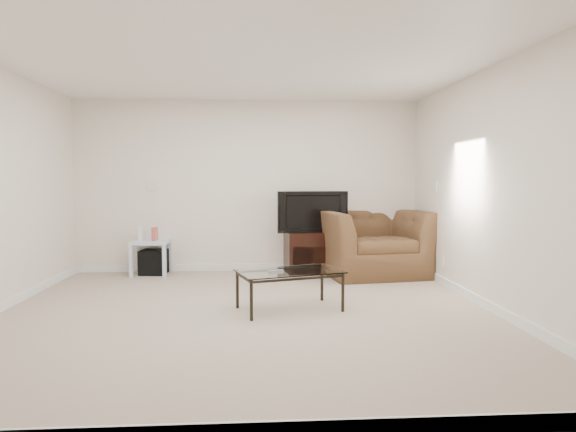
{
  "coord_description": "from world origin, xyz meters",
  "views": [
    {
      "loc": [
        0.09,
        -5.06,
        1.35
      ],
      "look_at": [
        0.5,
        1.2,
        0.9
      ],
      "focal_mm": 32.0,
      "sensor_mm": 36.0,
      "label": 1
    }
  ],
  "objects": [
    {
      "name": "recliner",
      "position": [
        1.75,
        2.05,
        0.61
      ],
      "size": [
        1.51,
        1.1,
        1.22
      ],
      "primitive_type": "imported",
      "rotation": [
        0.0,
        0.0,
        0.14
      ],
      "color": "brown",
      "rests_on": "floor"
    },
    {
      "name": "subwoofer",
      "position": [
        -1.35,
        2.3,
        0.17
      ],
      "size": [
        0.39,
        0.39,
        0.35
      ],
      "primitive_type": "cube",
      "rotation": [
        0.0,
        0.0,
        -0.11
      ],
      "color": "black",
      "rests_on": "floor"
    },
    {
      "name": "game_console",
      "position": [
        -1.5,
        2.26,
        0.59
      ],
      "size": [
        0.07,
        0.17,
        0.22
      ],
      "primitive_type": "cube",
      "rotation": [
        0.0,
        0.0,
        -0.12
      ],
      "color": "white",
      "rests_on": "side_table"
    },
    {
      "name": "remote",
      "position": [
        0.3,
        0.1,
        0.42
      ],
      "size": [
        0.17,
        0.11,
        0.02
      ],
      "primitive_type": "cube",
      "rotation": [
        0.0,
        0.0,
        0.45
      ],
      "color": "#B2B2B7",
      "rests_on": "coffee_table"
    },
    {
      "name": "plate_right_outlet",
      "position": [
        2.49,
        1.3,
        0.3
      ],
      "size": [
        0.02,
        0.08,
        0.12
      ],
      "primitive_type": "cube",
      "color": "white",
      "rests_on": "wall_right"
    },
    {
      "name": "wall_right",
      "position": [
        2.5,
        0.0,
        1.25
      ],
      "size": [
        0.02,
        5.0,
        2.5
      ],
      "primitive_type": "cube",
      "color": "silver",
      "rests_on": "ground"
    },
    {
      "name": "television",
      "position": [
        0.9,
        2.25,
        0.89
      ],
      "size": [
        0.96,
        0.31,
        0.59
      ],
      "primitive_type": "imported",
      "rotation": [
        0.0,
        0.0,
        0.13
      ],
      "color": "black",
      "rests_on": "tv_stand"
    },
    {
      "name": "game_case",
      "position": [
        -1.32,
        2.26,
        0.58
      ],
      "size": [
        0.07,
        0.15,
        0.19
      ],
      "primitive_type": "cube",
      "rotation": [
        0.0,
        0.0,
        -0.15
      ],
      "color": "#CC4C4C",
      "rests_on": "side_table"
    },
    {
      "name": "side_table",
      "position": [
        -1.38,
        2.28,
        0.24
      ],
      "size": [
        0.51,
        0.51,
        0.48
      ],
      "primitive_type": null,
      "rotation": [
        0.0,
        0.0,
        -0.01
      ],
      "color": "silver",
      "rests_on": "floor"
    },
    {
      "name": "coffee_table",
      "position": [
        0.45,
        0.15,
        0.2
      ],
      "size": [
        1.17,
        0.86,
        0.41
      ],
      "primitive_type": null,
      "rotation": [
        0.0,
        0.0,
        0.29
      ],
      "color": "black",
      "rests_on": "floor"
    },
    {
      "name": "ceiling",
      "position": [
        0.0,
        0.0,
        2.5
      ],
      "size": [
        5.0,
        5.0,
        0.0
      ],
      "primitive_type": "plane",
      "color": "white",
      "rests_on": "ground"
    },
    {
      "name": "dvd_player",
      "position": [
        0.9,
        2.24,
        0.5
      ],
      "size": [
        0.45,
        0.34,
        0.06
      ],
      "primitive_type": "cube",
      "rotation": [
        0.0,
        0.0,
        0.11
      ],
      "color": "black",
      "rests_on": "tv_stand"
    },
    {
      "name": "wall_back",
      "position": [
        0.0,
        2.5,
        1.25
      ],
      "size": [
        5.0,
        0.02,
        2.5
      ],
      "primitive_type": "cube",
      "color": "silver",
      "rests_on": "ground"
    },
    {
      "name": "plate_right_switch",
      "position": [
        2.49,
        1.6,
        1.25
      ],
      "size": [
        0.02,
        0.09,
        0.13
      ],
      "primitive_type": "cube",
      "color": "white",
      "rests_on": "wall_right"
    },
    {
      "name": "tv_stand",
      "position": [
        0.9,
        2.28,
        0.3
      ],
      "size": [
        0.76,
        0.57,
        0.6
      ],
      "primitive_type": null,
      "rotation": [
        0.0,
        0.0,
        0.11
      ],
      "color": "black",
      "rests_on": "floor"
    },
    {
      "name": "floor",
      "position": [
        0.0,
        0.0,
        0.0
      ],
      "size": [
        5.0,
        5.0,
        0.0
      ],
      "primitive_type": "plane",
      "color": "tan",
      "rests_on": "ground"
    },
    {
      "name": "plate_back",
      "position": [
        -1.4,
        2.49,
        1.25
      ],
      "size": [
        0.12,
        0.02,
        0.12
      ],
      "primitive_type": "cube",
      "color": "white",
      "rests_on": "wall_back"
    }
  ]
}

